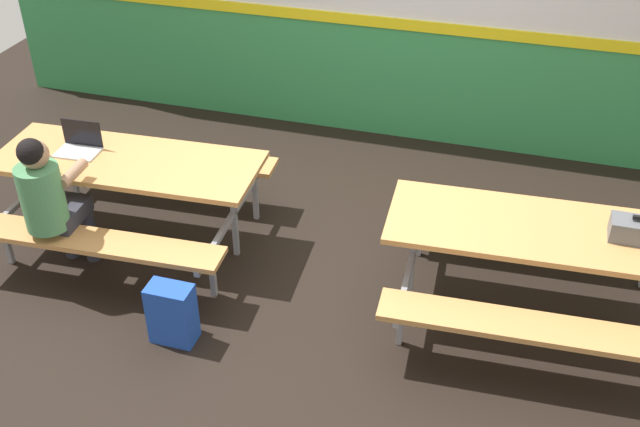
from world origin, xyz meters
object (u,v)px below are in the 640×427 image
object	(u,v)px
picnic_table_left	(129,178)
laptop_silver	(79,145)
student_nearer	(50,197)
backpack_dark	(173,313)
picnic_table_right	(539,248)

from	to	relation	value
picnic_table_left	laptop_silver	distance (m)	0.45
picnic_table_left	student_nearer	distance (m)	0.66
laptop_silver	backpack_dark	world-z (taller)	laptop_silver
picnic_table_left	picnic_table_right	size ratio (longest dim) A/B	1.00
picnic_table_right	backpack_dark	bearing A→B (deg)	-157.62
picnic_table_left	backpack_dark	bearing A→B (deg)	-50.78
picnic_table_left	picnic_table_right	world-z (taller)	same
picnic_table_left	picnic_table_right	xyz separation A→B (m)	(3.04, -0.02, 0.00)
picnic_table_left	backpack_dark	size ratio (longest dim) A/B	4.66
laptop_silver	picnic_table_left	bearing A→B (deg)	-2.31
picnic_table_left	laptop_silver	bearing A→B (deg)	177.69
picnic_table_left	backpack_dark	world-z (taller)	picnic_table_left
picnic_table_left	laptop_silver	size ratio (longest dim) A/B	6.18
student_nearer	picnic_table_right	bearing A→B (deg)	9.39
picnic_table_right	laptop_silver	bearing A→B (deg)	179.36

